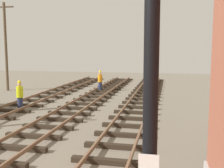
% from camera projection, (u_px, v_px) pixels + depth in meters
% --- Properties ---
extents(signal_mast, '(0.36, 0.40, 5.51)m').
position_uv_depth(signal_mast, '(151.00, 73.00, 3.19)').
color(signal_mast, black).
rests_on(signal_mast, ground).
extents(utility_pole_far, '(1.80, 0.24, 7.78)m').
position_uv_depth(utility_pole_far, '(6.00, 45.00, 24.52)').
color(utility_pole_far, brown).
rests_on(utility_pole_far, ground).
extents(track_worker_foreground, '(0.40, 0.40, 1.87)m').
position_uv_depth(track_worker_foreground, '(100.00, 81.00, 24.30)').
color(track_worker_foreground, '#262D4C').
rests_on(track_worker_foreground, ground).
extents(track_worker_distant, '(0.40, 0.40, 1.87)m').
position_uv_depth(track_worker_distant, '(20.00, 96.00, 16.59)').
color(track_worker_distant, '#262D4C').
rests_on(track_worker_distant, ground).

